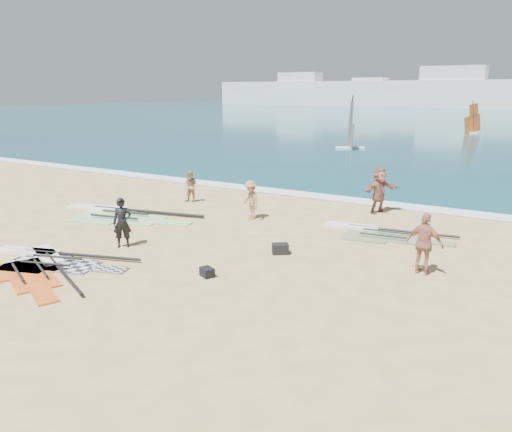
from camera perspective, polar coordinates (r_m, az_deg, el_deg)
The scene contains 16 objects.
ground at distance 14.44m, azimuth -10.48°, elevation -6.87°, with size 300.00×300.00×0.00m, color tan.
surf_line at distance 24.60m, azimuth 8.81°, elevation 1.98°, with size 300.00×1.20×0.04m, color white.
far_town at distance 161.89m, azimuth 22.99°, elevation 12.87°, with size 160.00×8.00×12.00m.
rig_grey at distance 16.85m, azimuth -22.78°, elevation -4.52°, with size 5.05×2.84×0.19m.
rig_green at distance 21.99m, azimuth -15.71°, elevation 0.29°, with size 6.65×3.31×0.21m.
rig_orange at distance 18.87m, azimuth 13.38°, elevation -1.84°, with size 4.95×2.17×0.19m.
rig_red at distance 16.15m, azimuth -23.45°, elevation -5.38°, with size 4.63×3.22×0.19m.
gear_bag_near at distance 16.13m, azimuth 2.79°, elevation -3.76°, with size 0.52×0.38×0.33m, color black.
gear_bag_far at distance 14.27m, azimuth -5.61°, elevation -6.41°, with size 0.43×0.30×0.26m, color black.
person_wetsuit at distance 17.19m, azimuth -15.03°, elevation -0.76°, with size 0.61×0.40×1.68m, color black.
beachgoer_left at distance 23.55m, azimuth -7.45°, elevation 3.33°, with size 0.73×0.57×1.49m, color #A98157.
beachgoer_mid at distance 20.30m, azimuth -0.61°, elevation 1.87°, with size 1.04×0.60×1.60m, color #9D6E4C.
beachgoer_back at distance 14.93m, azimuth 18.72°, elevation -3.04°, with size 1.06×0.44×1.80m, color #AD6D5A.
beachgoer_right at distance 21.91m, azimuth 13.90°, elevation 2.88°, with size 1.84×0.59×1.99m, color #9A5D4C.
windsurfer_left at distance 45.99m, azimuth 10.76°, elevation 9.23°, with size 2.63×2.80×4.75m.
windsurfer_centre at distance 66.62m, azimuth 23.50°, elevation 9.65°, with size 2.15×2.19×4.04m.
Camera 1 is at (9.09, -9.98, 5.13)m, focal length 35.00 mm.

